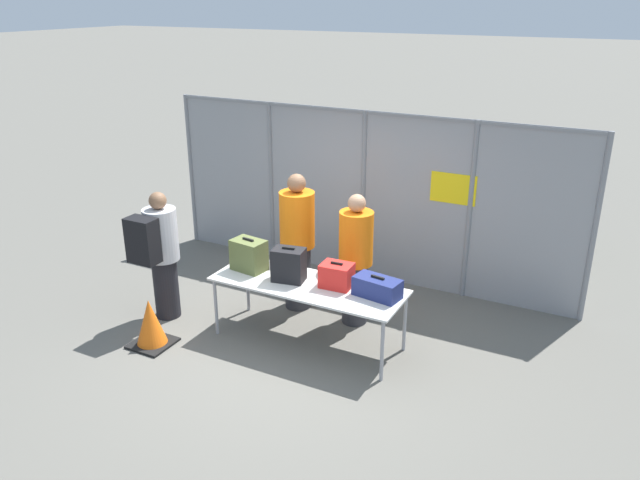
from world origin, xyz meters
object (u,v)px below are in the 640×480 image
Objects in this scene: suitcase_olive at (249,255)px; traffic_cone at (151,324)px; suitcase_black at (289,265)px; traveler_hooded at (159,252)px; utility_trailer at (463,218)px; suitcase_red at (337,275)px; security_worker_far at (297,240)px; inspection_table at (308,288)px; suitcase_navy at (377,287)px; security_worker_near at (356,258)px.

suitcase_olive is 1.38m from traffic_cone.
suitcase_black is 1.68m from traveler_hooded.
suitcase_red is at bearing -95.50° from utility_trailer.
traveler_hooded is at bearing 45.81° from security_worker_far.
inspection_table is 3.89× the size of traffic_cone.
security_worker_far is at bearing 143.39° from suitcase_red.
traffic_cone is at bearing -129.83° from suitcase_olive.
suitcase_olive is (-0.81, 0.03, 0.24)m from inspection_table.
traveler_hooded is (-2.21, -0.40, 0.02)m from suitcase_red.
traveler_hooded is at bearing -162.46° from suitcase_olive.
inspection_table is at bearing -162.97° from suitcase_red.
suitcase_navy is 2.74m from traveler_hooded.
utility_trailer is at bearing 65.30° from traffic_cone.
suitcase_olive is at bearing 50.17° from traffic_cone.
traveler_hooded is at bearing -120.58° from utility_trailer.
suitcase_black is 0.57m from suitcase_red.
suitcase_black reaches higher than traffic_cone.
suitcase_olive is 1.28m from security_worker_near.
suitcase_navy is at bearing 130.16° from security_worker_near.
security_worker_far reaches higher than utility_trailer.
traveler_hooded is at bearing -169.69° from suitcase_black.
inspection_table is 6.18× the size of suitcase_red.
traveler_hooded is 0.99× the size of security_worker_near.
traffic_cone is (-1.34, -0.89, -0.68)m from suitcase_black.
suitcase_olive is 0.75m from security_worker_far.
security_worker_near is 0.48× the size of utility_trailer.
utility_trailer is (1.51, 4.04, -0.56)m from suitcase_olive.
suitcase_olive is 1.63m from suitcase_navy.
utility_trailer is at bearing 77.02° from suitcase_black.
suitcase_olive is 0.24× the size of security_worker_far.
traveler_hooded reaches higher than utility_trailer.
traffic_cone is at bearing -146.57° from suitcase_black.
suitcase_olive is 0.79× the size of suitcase_navy.
suitcase_black is 1.07m from suitcase_navy.
suitcase_olive is at bearing 30.70° from security_worker_near.
suitcase_olive reaches higher than suitcase_navy.
suitcase_black reaches higher than suitcase_red.
traveler_hooded reaches higher than suitcase_black.
suitcase_olive is at bearing -110.51° from utility_trailer.
suitcase_olive is 0.12× the size of utility_trailer.
traffic_cone is at bearing -152.45° from suitcase_red.
traffic_cone is (-1.90, -0.99, -0.62)m from suitcase_red.
inspection_table is 1.93m from traveler_hooded.
traveler_hooded is (-2.71, -0.38, 0.04)m from suitcase_navy.
suitcase_olive is 0.26× the size of security_worker_near.
inspection_table is 0.77m from security_worker_near.
security_worker_near reaches higher than utility_trailer.
inspection_table is 0.34m from suitcase_black.
suitcase_black is 0.71× the size of traffic_cone.
utility_trailer is (2.59, 4.38, -0.52)m from traveler_hooded.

